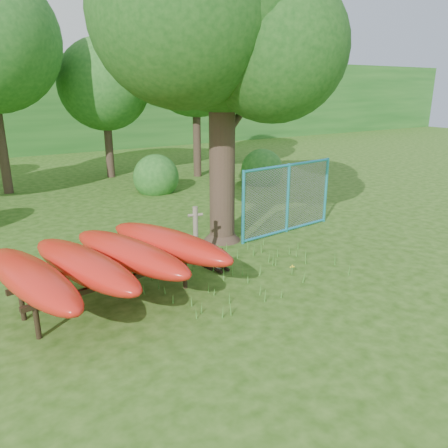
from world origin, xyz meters
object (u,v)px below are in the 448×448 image
kayak_rack (107,259)px  fence_section (288,198)px  husky_dog (212,259)px  oak_tree (219,15)px

kayak_rack → fence_section: (5.72, 1.53, 0.09)m
husky_dog → kayak_rack: bearing=-179.5°
fence_section → husky_dog: bearing=-166.5°
kayak_rack → husky_dog: size_ratio=3.47×
oak_tree → fence_section: oak_tree is taller
kayak_rack → husky_dog: bearing=2.4°
fence_section → kayak_rack: bearing=-170.3°
husky_dog → oak_tree: bearing=42.7°
kayak_rack → husky_dog: 2.68m
oak_tree → fence_section: bearing=-12.4°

